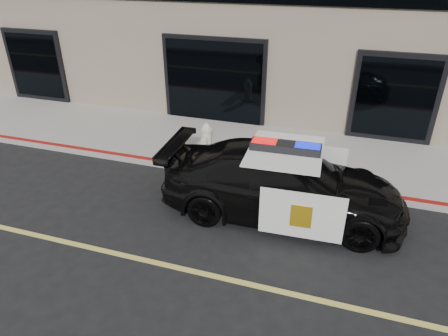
% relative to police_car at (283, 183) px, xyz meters
% --- Properties ---
extents(ground, '(120.00, 120.00, 0.00)m').
position_rel_police_car_xyz_m(ground, '(-2.14, -2.36, -0.76)').
color(ground, black).
rests_on(ground, ground).
extents(sidewalk_n, '(60.00, 3.50, 0.15)m').
position_rel_police_car_xyz_m(sidewalk_n, '(-2.14, 2.89, -0.69)').
color(sidewalk_n, gray).
rests_on(sidewalk_n, ground).
extents(police_car, '(2.64, 5.39, 1.71)m').
position_rel_police_car_xyz_m(police_car, '(0.00, 0.00, 0.00)').
color(police_car, black).
rests_on(police_car, ground).
extents(fire_hydrant, '(0.38, 0.53, 0.83)m').
position_rel_police_car_xyz_m(fire_hydrant, '(-2.55, 2.21, -0.22)').
color(fire_hydrant, beige).
rests_on(fire_hydrant, sidewalk_n).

